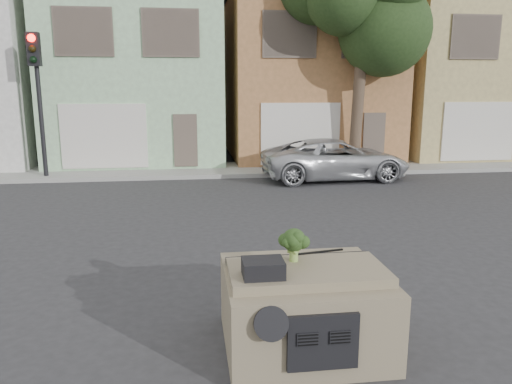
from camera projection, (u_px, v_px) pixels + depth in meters
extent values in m
plane|color=#303033|center=(267.00, 265.00, 9.37)|extent=(120.00, 120.00, 0.00)
cube|color=gray|center=(226.00, 170.00, 19.53)|extent=(40.00, 3.00, 0.15)
cube|color=#9EC99A|center=(140.00, 75.00, 22.19)|extent=(7.20, 8.20, 7.55)
cube|color=#A36E42|center=(305.00, 75.00, 23.16)|extent=(7.20, 8.20, 7.55)
cube|color=tan|center=(456.00, 76.00, 24.13)|extent=(7.20, 8.20, 7.55)
imported|color=silver|center=(335.00, 179.00, 17.96)|extent=(5.34, 2.63, 1.46)
cube|color=black|center=(39.00, 108.00, 17.21)|extent=(0.40, 0.40, 5.10)
cube|color=#233918|center=(359.00, 60.00, 18.63)|extent=(4.40, 4.00, 8.50)
cube|color=#7C7056|center=(304.00, 305.00, 6.35)|extent=(2.00, 1.80, 1.12)
cube|color=black|center=(263.00, 268.00, 5.79)|extent=(0.48, 0.38, 0.20)
cube|color=black|center=(319.00, 252.00, 6.63)|extent=(0.69, 0.15, 0.02)
cube|color=#203615|center=(294.00, 245.00, 6.28)|extent=(0.49, 0.49, 0.44)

